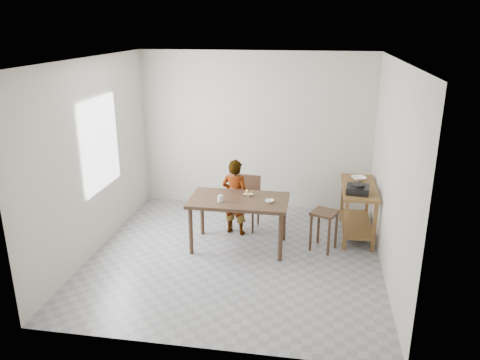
% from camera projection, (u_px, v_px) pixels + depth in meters
% --- Properties ---
extents(floor, '(4.00, 4.00, 0.04)m').
position_uv_depth(floor, '(235.00, 257.00, 6.61)').
color(floor, gray).
rests_on(floor, ground).
extents(ceiling, '(4.00, 4.00, 0.04)m').
position_uv_depth(ceiling, '(235.00, 58.00, 5.73)').
color(ceiling, white).
rests_on(ceiling, wall_back).
extents(wall_back, '(4.00, 0.04, 2.70)m').
position_uv_depth(wall_back, '(255.00, 131.00, 8.06)').
color(wall_back, beige).
rests_on(wall_back, ground).
extents(wall_front, '(4.00, 0.04, 2.70)m').
position_uv_depth(wall_front, '(197.00, 227.00, 4.29)').
color(wall_front, beige).
rests_on(wall_front, ground).
extents(wall_left, '(0.04, 4.00, 2.70)m').
position_uv_depth(wall_left, '(92.00, 158.00, 6.49)').
color(wall_left, beige).
rests_on(wall_left, ground).
extents(wall_right, '(0.04, 4.00, 2.70)m').
position_uv_depth(wall_right, '(393.00, 172.00, 5.86)').
color(wall_right, beige).
rests_on(wall_right, ground).
extents(window_pane, '(0.02, 1.10, 1.30)m').
position_uv_depth(window_pane, '(101.00, 144.00, 6.62)').
color(window_pane, white).
rests_on(window_pane, wall_left).
extents(dining_table, '(1.40, 0.80, 0.75)m').
position_uv_depth(dining_table, '(239.00, 223.00, 6.77)').
color(dining_table, '#3D291A').
rests_on(dining_table, floor).
extents(prep_counter, '(0.50, 1.20, 0.80)m').
position_uv_depth(prep_counter, '(357.00, 211.00, 7.15)').
color(prep_counter, brown).
rests_on(prep_counter, floor).
extents(child, '(0.49, 0.39, 1.19)m').
position_uv_depth(child, '(235.00, 197.00, 7.14)').
color(child, white).
rests_on(child, floor).
extents(dining_chair, '(0.45, 0.45, 0.83)m').
position_uv_depth(dining_chair, '(245.00, 203.00, 7.39)').
color(dining_chair, '#3D291A').
rests_on(dining_chair, floor).
extents(stool, '(0.44, 0.44, 0.59)m').
position_uv_depth(stool, '(324.00, 230.00, 6.72)').
color(stool, '#3D291A').
rests_on(stool, floor).
extents(glass_tumbler, '(0.08, 0.08, 0.09)m').
position_uv_depth(glass_tumbler, '(220.00, 198.00, 6.53)').
color(glass_tumbler, silver).
rests_on(glass_tumbler, dining_table).
extents(small_bowl, '(0.16, 0.16, 0.04)m').
position_uv_depth(small_bowl, '(269.00, 201.00, 6.51)').
color(small_bowl, white).
rests_on(small_bowl, dining_table).
extents(banana, '(0.16, 0.11, 0.06)m').
position_uv_depth(banana, '(248.00, 194.00, 6.75)').
color(banana, '#E0D046').
rests_on(banana, dining_table).
extents(serving_bowl, '(0.28, 0.28, 0.06)m').
position_uv_depth(serving_bowl, '(359.00, 178.00, 7.27)').
color(serving_bowl, white).
rests_on(serving_bowl, prep_counter).
extents(gas_burner, '(0.35, 0.35, 0.11)m').
position_uv_depth(gas_burner, '(358.00, 189.00, 6.72)').
color(gas_burner, black).
rests_on(gas_burner, prep_counter).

